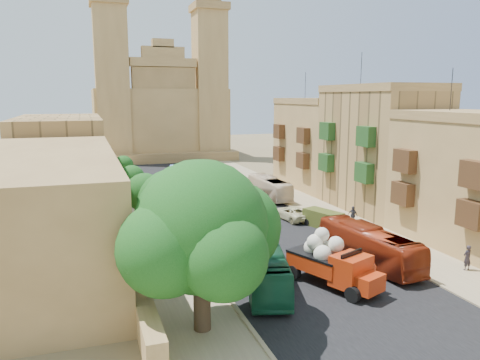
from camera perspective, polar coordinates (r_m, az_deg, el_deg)
ground at (r=27.30m, az=18.44°, el=-17.64°), size 260.00×260.00×0.00m
road_surface at (r=52.81m, az=-1.38°, el=-3.55°), size 14.00×140.00×0.01m
sidewalk_east at (r=56.25m, az=7.92°, el=-2.79°), size 5.00×140.00×0.01m
sidewalk_west at (r=50.92m, az=-11.68°, el=-4.27°), size 5.00×140.00×0.01m
kerb_east at (r=55.20m, az=5.59°, el=-2.93°), size 0.25×140.00×0.12m
kerb_west at (r=51.24m, az=-8.90°, el=-4.03°), size 0.25×140.00×0.12m
townhouse_b at (r=43.70m, az=27.05°, el=0.02°), size 9.00×14.00×14.90m
townhouse_c at (r=54.15m, az=16.62°, el=3.79°), size 9.00×14.00×17.40m
townhouse_d at (r=66.11m, az=9.62°, el=4.49°), size 9.00×14.00×15.90m
west_wall at (r=40.82m, az=-14.22°, el=-6.68°), size 1.00×40.00×1.80m
west_building_low at (r=38.09m, az=-22.48°, el=-3.22°), size 10.00×28.00×8.40m
west_building_mid at (r=63.57m, az=-21.01°, el=2.69°), size 10.00×22.00×10.00m
church at (r=98.87m, az=-9.80°, el=8.26°), size 28.00×22.50×36.30m
ficus_tree at (r=24.74m, az=-4.60°, el=-6.25°), size 9.34×8.59×9.34m
street_tree_a at (r=32.68m, az=-8.94°, el=-5.65°), size 3.56×3.56×5.48m
street_tree_b at (r=44.23m, az=-11.55°, el=-1.52°), size 3.61×3.61×5.54m
street_tree_c at (r=56.08m, az=-13.04°, el=0.22°), size 3.01×3.01×4.63m
street_tree_d at (r=67.93m, az=-14.02°, el=1.71°), size 2.82×2.82×4.34m
red_truck at (r=32.07m, az=11.26°, el=-9.76°), size 4.66×6.91×3.82m
olive_pickup at (r=46.11m, az=10.11°, el=-4.72°), size 2.94×4.30×1.63m
bus_green_north at (r=31.79m, az=2.90°, el=-10.23°), size 4.99×10.52×2.86m
bus_red_east at (r=36.94m, az=15.40°, el=-7.69°), size 3.24×10.32×2.83m
bus_cream_east at (r=58.29m, az=3.59°, el=-0.94°), size 2.44×9.51×2.63m
car_blue_a at (r=44.18m, az=0.45°, el=-5.51°), size 1.86×3.55×1.15m
car_white_a at (r=50.49m, az=-4.43°, el=-3.40°), size 2.28×4.45×1.40m
car_cream at (r=48.53m, az=6.35°, el=-3.99°), size 2.95×5.29×1.40m
car_dkblue at (r=70.56m, az=-7.19°, el=0.39°), size 2.74×4.77×1.30m
car_white_b at (r=58.43m, az=0.42°, el=-1.66°), size 2.32×3.46×1.09m
car_blue_b at (r=78.49m, az=-8.05°, el=1.35°), size 2.26×4.13×1.29m
pedestrian_a at (r=38.20m, az=25.96°, el=-8.51°), size 0.73×0.51×1.88m
pedestrian_c at (r=47.76m, az=13.58°, el=-4.19°), size 0.82×1.16×1.82m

